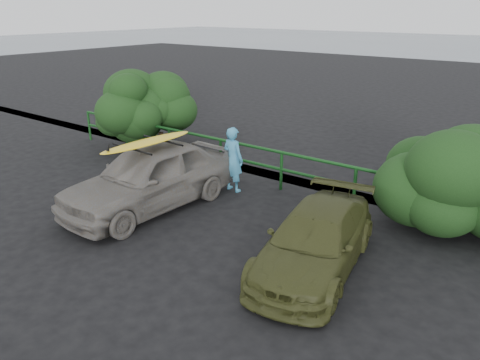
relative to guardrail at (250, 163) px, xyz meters
The scene contains 9 objects.
ground 5.03m from the guardrail, 90.00° to the right, with size 80.00×80.00×0.00m, color black.
guardrail is the anchor object (origin of this frame).
shrub_left 4.86m from the guardrail, behind, with size 3.20×2.40×2.38m, color #1A3A15, non-canonical shape.
shrub_right 5.04m from the guardrail, ahead, with size 3.20×2.40×1.94m, color #1A3A15, non-canonical shape.
sedan 2.91m from the guardrail, 106.49° to the right, with size 1.78×4.42×1.50m, color slate.
olive_vehicle 4.59m from the guardrail, 39.17° to the right, with size 1.52×3.75×1.09m, color #3E411D.
man 0.83m from the guardrail, 86.83° to the right, with size 0.61×0.40×1.66m, color teal.
roof_rack 3.07m from the guardrail, 106.49° to the right, with size 1.34×0.94×0.04m, color black, non-canonical shape.
surfboard 3.09m from the guardrail, 106.49° to the right, with size 0.52×2.50×0.07m, color yellow.
Camera 1 is at (6.97, -4.60, 4.43)m, focal length 35.00 mm.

